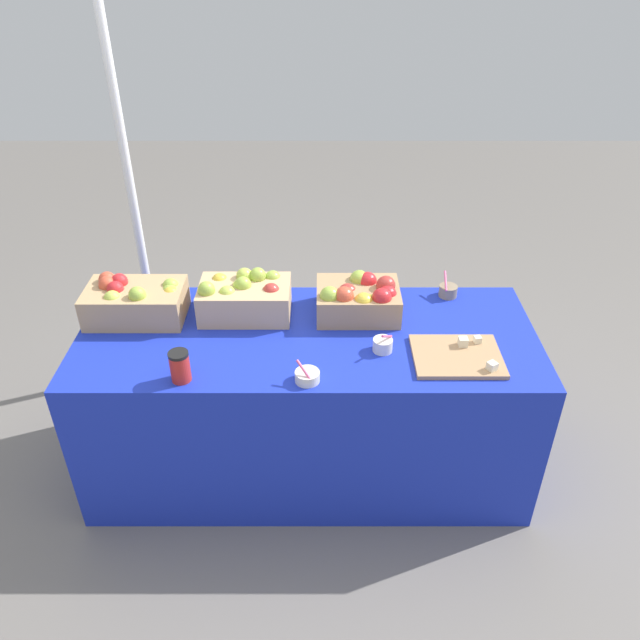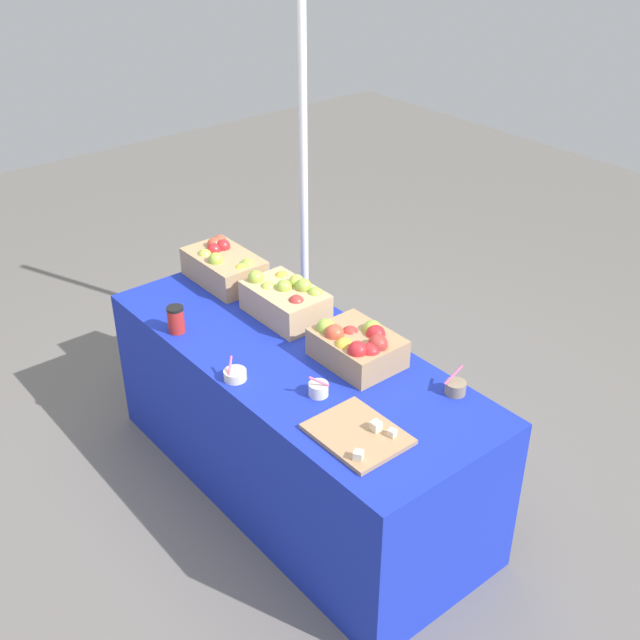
{
  "view_description": "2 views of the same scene",
  "coord_description": "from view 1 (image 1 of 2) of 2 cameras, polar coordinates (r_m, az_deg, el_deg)",
  "views": [
    {
      "loc": [
        0.05,
        -2.12,
        2.2
      ],
      "look_at": [
        0.05,
        -0.03,
        0.83
      ],
      "focal_mm": 34.93,
      "sensor_mm": 36.0,
      "label": 1
    },
    {
      "loc": [
        2.26,
        -1.72,
        2.59
      ],
      "look_at": [
        0.19,
        -0.02,
        0.99
      ],
      "focal_mm": 44.81,
      "sensor_mm": 36.0,
      "label": 2
    }
  ],
  "objects": [
    {
      "name": "tent_pole",
      "position": [
        3.22,
        -16.52,
        10.16
      ],
      "size": [
        0.04,
        0.04,
        2.01
      ],
      "primitive_type": "cylinder",
      "color": "white",
      "rests_on": "ground_plane"
    },
    {
      "name": "ground_plane",
      "position": [
        3.05,
        -0.87,
        -12.78
      ],
      "size": [
        10.0,
        10.0,
        0.0
      ],
      "primitive_type": "plane",
      "color": "slate"
    },
    {
      "name": "cutting_board_front",
      "position": [
        2.49,
        12.7,
        -3.25
      ],
      "size": [
        0.34,
        0.27,
        0.05
      ],
      "color": "tan",
      "rests_on": "table"
    },
    {
      "name": "apple_crate_left",
      "position": [
        2.75,
        -16.39,
        1.8
      ],
      "size": [
        0.41,
        0.25,
        0.19
      ],
      "color": "tan",
      "rests_on": "table"
    },
    {
      "name": "table",
      "position": [
        2.8,
        -0.93,
        -7.51
      ],
      "size": [
        1.9,
        0.76,
        0.74
      ],
      "primitive_type": "cube",
      "color": "#192DB7",
      "rests_on": "ground_plane"
    },
    {
      "name": "sample_bowl_mid",
      "position": [
        2.31,
        -1.01,
        -5.17
      ],
      "size": [
        0.09,
        0.09,
        0.09
      ],
      "color": "silver",
      "rests_on": "table"
    },
    {
      "name": "apple_crate_right",
      "position": [
        2.66,
        3.92,
        2.01
      ],
      "size": [
        0.35,
        0.27,
        0.18
      ],
      "color": "tan",
      "rests_on": "table"
    },
    {
      "name": "sample_bowl_near",
      "position": [
        2.47,
        5.94,
        -2.29
      ],
      "size": [
        0.08,
        0.08,
        0.1
      ],
      "color": "silver",
      "rests_on": "table"
    },
    {
      "name": "apple_crate_middle",
      "position": [
        2.68,
        -6.73,
        2.15
      ],
      "size": [
        0.39,
        0.25,
        0.19
      ],
      "color": "tan",
      "rests_on": "table"
    },
    {
      "name": "sample_bowl_far",
      "position": [
        2.87,
        11.83,
        2.63
      ],
      "size": [
        0.08,
        0.1,
        0.11
      ],
      "color": "gray",
      "rests_on": "table"
    },
    {
      "name": "coffee_cup",
      "position": [
        2.35,
        -12.54,
        -4.13
      ],
      "size": [
        0.08,
        0.08,
        0.12
      ],
      "color": "red",
      "rests_on": "table"
    }
  ]
}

